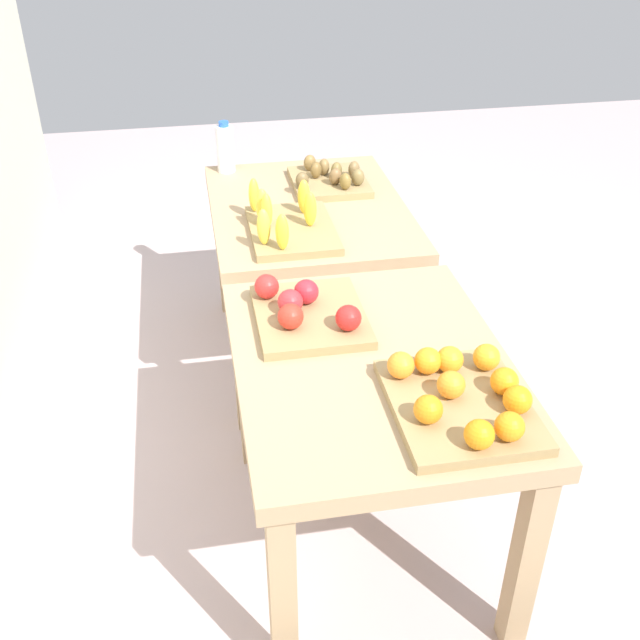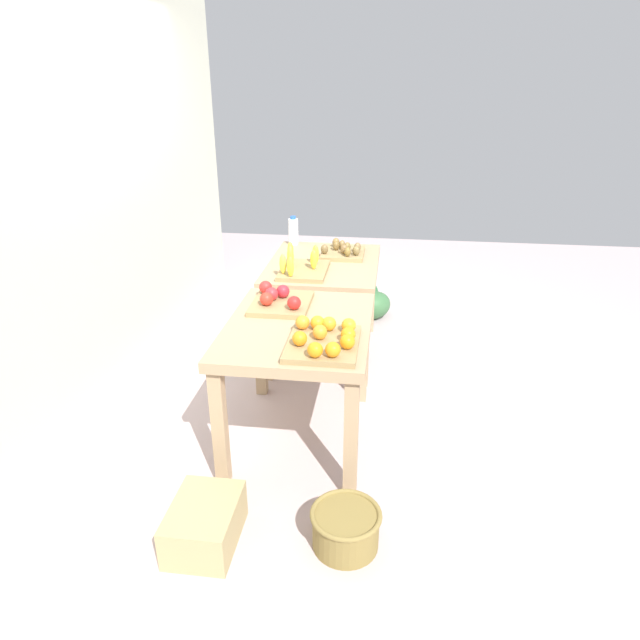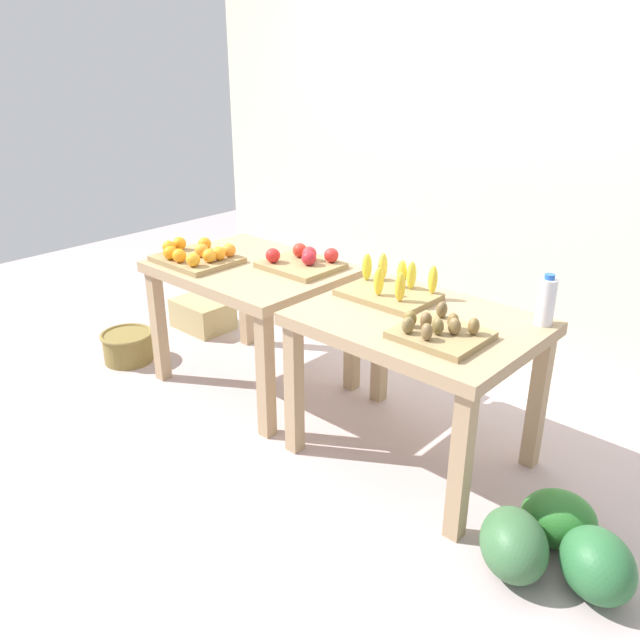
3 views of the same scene
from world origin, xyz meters
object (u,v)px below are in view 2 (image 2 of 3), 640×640
object	(u,v)px
water_bottle	(293,231)
wicker_basket	(346,528)
cardboard_produce_box	(205,524)
orange_bin	(324,339)
apple_bin	(279,300)
display_table_right	(323,276)
banana_crate	(302,267)
display_table_left	(299,341)
kiwi_bin	(343,251)
watermelon_pile	(361,300)

from	to	relation	value
water_bottle	wicker_basket	bearing A→B (deg)	-164.71
water_bottle	cardboard_produce_box	bearing A→B (deg)	-179.93
orange_bin	cardboard_produce_box	world-z (taller)	orange_bin
apple_bin	orange_bin	bearing A→B (deg)	-146.41
display_table_right	wicker_basket	distance (m)	2.05
apple_bin	banana_crate	xyz separation A→B (m)	(0.63, -0.03, 0.01)
orange_bin	banana_crate	world-z (taller)	banana_crate
apple_bin	banana_crate	world-z (taller)	banana_crate
display_table_left	orange_bin	bearing A→B (deg)	-145.17
kiwi_bin	display_table_left	bearing A→B (deg)	174.44
apple_bin	water_bottle	bearing A→B (deg)	6.42
apple_bin	display_table_left	bearing A→B (deg)	-147.75
water_bottle	apple_bin	bearing A→B (deg)	-173.58
orange_bin	apple_bin	xyz separation A→B (m)	(0.50, 0.33, -0.00)
display_table_left	apple_bin	distance (m)	0.32
wicker_basket	cardboard_produce_box	bearing A→B (deg)	95.54
banana_crate	cardboard_produce_box	xyz separation A→B (m)	(-1.76, 0.18, -0.68)
banana_crate	water_bottle	xyz separation A→B (m)	(0.70, 0.18, 0.06)
wicker_basket	cardboard_produce_box	distance (m)	0.65
orange_bin	cardboard_produce_box	size ratio (longest dim) A/B	1.13
display_table_right	orange_bin	size ratio (longest dim) A/B	2.31
water_bottle	cardboard_produce_box	size ratio (longest dim) A/B	0.58
kiwi_bin	cardboard_produce_box	distance (m)	2.33
display_table_right	display_table_left	bearing A→B (deg)	180.00
water_bottle	cardboard_produce_box	xyz separation A→B (m)	(-2.45, -0.00, -0.75)
orange_bin	watermelon_pile	distance (m)	2.31
display_table_right	apple_bin	distance (m)	0.90
apple_bin	banana_crate	distance (m)	0.63
kiwi_bin	watermelon_pile	distance (m)	0.93
kiwi_bin	orange_bin	bearing A→B (deg)	-178.11
display_table_right	banana_crate	bearing A→B (deg)	153.69
watermelon_pile	cardboard_produce_box	bearing A→B (deg)	169.13
display_table_left	watermelon_pile	distance (m)	2.04
cardboard_produce_box	water_bottle	bearing A→B (deg)	0.07
apple_bin	display_table_right	bearing A→B (deg)	-10.02
apple_bin	wicker_basket	bearing A→B (deg)	-154.72
display_table_right	banana_crate	xyz separation A→B (m)	(-0.25, 0.12, 0.15)
orange_bin	kiwi_bin	distance (m)	1.57
kiwi_bin	water_bottle	bearing A→B (deg)	59.09
apple_bin	kiwi_bin	world-z (taller)	apple_bin
banana_crate	watermelon_pile	bearing A→B (deg)	-18.76
display_table_left	kiwi_bin	distance (m)	1.32
display_table_left	banana_crate	distance (m)	0.89
wicker_basket	banana_crate	bearing A→B (deg)	15.61
display_table_right	apple_bin	size ratio (longest dim) A/B	2.60
wicker_basket	cardboard_produce_box	xyz separation A→B (m)	(-0.06, 0.65, 0.00)
orange_bin	apple_bin	size ratio (longest dim) A/B	1.13
banana_crate	cardboard_produce_box	distance (m)	1.89
orange_bin	wicker_basket	distance (m)	0.90
display_table_left	kiwi_bin	world-z (taller)	kiwi_bin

